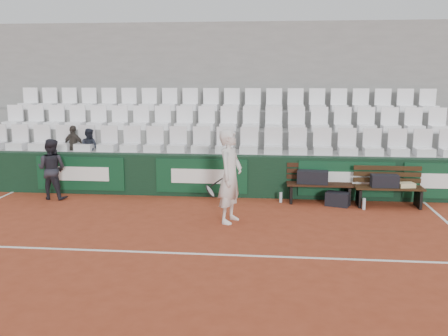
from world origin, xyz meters
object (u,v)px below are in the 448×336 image
at_px(spectator_c, 88,131).
at_px(bench_left, 319,193).
at_px(bench_right, 388,197).
at_px(sports_bag_left, 313,177).
at_px(tennis_player, 230,176).
at_px(sports_bag_ground, 338,199).
at_px(ball_kid, 52,169).
at_px(water_bottle_near, 281,197).
at_px(water_bottle_far, 364,204).
at_px(spectator_b, 73,129).
at_px(sports_bag_right, 385,181).

bearing_deg(spectator_c, bench_left, -174.77).
relative_size(bench_right, sports_bag_left, 2.15).
relative_size(sports_bag_left, tennis_player, 0.37).
distance_m(bench_left, tennis_player, 2.67).
xyz_separation_m(sports_bag_left, spectator_c, (-5.62, 0.92, 0.91)).
bearing_deg(sports_bag_ground, bench_right, 3.10).
bearing_deg(ball_kid, sports_bag_left, -172.81).
xyz_separation_m(sports_bag_left, ball_kid, (-6.11, -0.25, 0.12)).
bearing_deg(tennis_player, bench_right, 23.95).
xyz_separation_m(bench_left, water_bottle_near, (-0.88, -0.08, -0.10)).
bearing_deg(water_bottle_near, water_bottle_far, -13.71).
height_order(bench_right, spectator_b, spectator_b).
bearing_deg(ball_kid, spectator_b, -89.67).
xyz_separation_m(sports_bag_left, water_bottle_far, (1.09, -0.51, -0.47)).
bearing_deg(sports_bag_left, sports_bag_right, -7.21).
xyz_separation_m(bench_right, sports_bag_ground, (-1.12, -0.06, -0.07)).
bearing_deg(ball_kid, water_bottle_near, -173.23).
bearing_deg(ball_kid, sports_bag_right, -174.77).
bearing_deg(bench_right, spectator_b, 171.89).
bearing_deg(spectator_c, ball_kid, 81.10).
bearing_deg(sports_bag_right, sports_bag_left, 172.79).
relative_size(sports_bag_ground, water_bottle_near, 2.12).
bearing_deg(water_bottle_far, tennis_player, -157.24).
bearing_deg(spectator_b, spectator_c, -163.12).
relative_size(tennis_player, spectator_b, 1.73).
distance_m(bench_left, spectator_c, 5.99).
height_order(sports_bag_ground, ball_kid, ball_kid).
distance_m(bench_right, ball_kid, 7.80).
height_order(tennis_player, ball_kid, tennis_player).
distance_m(bench_right, tennis_player, 3.82).
height_order(bench_left, sports_bag_left, sports_bag_left).
distance_m(water_bottle_far, tennis_player, 3.19).
height_order(sports_bag_right, spectator_b, spectator_b).
bearing_deg(water_bottle_near, tennis_player, -122.38).
xyz_separation_m(sports_bag_left, sports_bag_ground, (0.55, -0.24, -0.44)).
relative_size(sports_bag_right, tennis_player, 0.32).
distance_m(water_bottle_far, ball_kid, 7.23).
height_order(water_bottle_near, ball_kid, ball_kid).
relative_size(sports_bag_left, water_bottle_far, 2.76).
distance_m(water_bottle_near, water_bottle_far, 1.86).
height_order(water_bottle_near, tennis_player, tennis_player).
xyz_separation_m(ball_kid, spectator_c, (0.50, 1.17, 0.79)).
bearing_deg(sports_bag_right, spectator_b, 171.64).
distance_m(tennis_player, spectator_b, 5.04).
relative_size(ball_kid, spectator_c, 1.42).
xyz_separation_m(water_bottle_near, spectator_b, (-5.30, 0.99, 1.42)).
bearing_deg(bench_right, sports_bag_ground, -176.90).
height_order(sports_bag_left, sports_bag_right, sports_bag_left).
xyz_separation_m(bench_left, spectator_c, (-5.78, 0.90, 1.28)).
xyz_separation_m(bench_right, water_bottle_far, (-0.58, -0.33, -0.10)).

